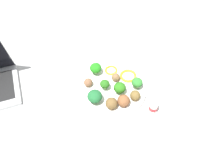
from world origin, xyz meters
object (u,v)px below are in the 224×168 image
Objects in this scene: pepper_ring_front_left at (111,70)px; knife at (68,59)px; broccoli_floret_front_right at (96,68)px; pepper_ring_mid_right at (128,76)px; meatball_mid_right at (135,95)px; broccoli_floret_front_left at (137,83)px; meatball_mid_left at (124,101)px; yogurt_bottle at (154,107)px; meatball_front_right at (116,77)px; broccoli_floret_mid_right at (105,84)px; plate at (112,88)px; meatball_front_left at (88,83)px; fork at (61,63)px; broccoli_floret_far_rim at (94,96)px; napkin at (65,63)px; meatball_center at (112,103)px; broccoli_floret_mid_left at (119,88)px.

pepper_ring_front_left is 0.21m from knife.
broccoli_floret_front_right reaches higher than pepper_ring_mid_right.
meatball_mid_right is at bearing -178.13° from broccoli_floret_front_right.
meatball_mid_left is (-0.01, 0.10, -0.01)m from broccoli_floret_front_left.
meatball_front_right is at bearing -3.38° from yogurt_bottle.
broccoli_floret_mid_right is 1.32× the size of meatball_front_right.
pepper_ring_mid_right reaches higher than knife.
broccoli_floret_mid_right is at bearing -4.67° from meatball_mid_left.
yogurt_bottle reaches higher than pepper_ring_mid_right.
broccoli_floret_front_left is at bearing -135.23° from broccoli_floret_mid_right.
meatball_mid_left is at bearing 175.33° from broccoli_floret_mid_right.
plate is 4.28× the size of yogurt_bottle.
meatball_front_left is 0.29× the size of fork.
fork is at bearing -11.12° from broccoli_floret_far_rim.
napkin is at bearing 107.90° from knife.
broccoli_floret_mid_left is at bearing -72.68° from meatball_center.
plate is 6.90× the size of meatball_mid_right.
broccoli_floret_far_rim is at bearing 20.42° from meatball_center.
meatball_mid_left is at bearing 72.50° from meatball_mid_right.
broccoli_floret_front_left is at bearing -117.24° from broccoli_floret_mid_left.
broccoli_floret_front_left is 0.12m from yogurt_bottle.
broccoli_floret_far_rim is 0.40× the size of knife.
meatball_front_left is 0.14m from meatball_center.
broccoli_floret_mid_left is 0.12m from pepper_ring_front_left.
knife is (0.35, -0.02, -0.03)m from meatball_mid_left.
meatball_center is at bearing 107.20° from pepper_ring_mid_right.
fork and knife have the same top height.
broccoli_floret_far_rim is at bearing 46.56° from meatball_mid_right.
meatball_front_right is at bearing -164.95° from napkin.
meatball_front_right is at bearing 62.19° from pepper_ring_mid_right.
broccoli_floret_far_rim is 0.10m from broccoli_floret_mid_left.
broccoli_floret_front_left is 0.14m from meatball_center.
pepper_ring_front_left is 0.22m from napkin.
napkin is 1.17× the size of knife.
broccoli_floret_far_rim reaches higher than yogurt_bottle.
broccoli_floret_front_right is 1.51× the size of meatball_front_left.
napkin is at bearing 7.05° from meatball_mid_right.
meatball_front_left is 0.27m from yogurt_bottle.
meatball_front_right is 0.53× the size of yogurt_bottle.
broccoli_floret_mid_left reaches higher than napkin.
meatball_mid_right reaches higher than pepper_ring_front_left.
meatball_front_right is 0.11m from meatball_front_left.
meatball_mid_left is 0.14m from pepper_ring_mid_right.
napkin is (0.25, -0.07, -0.05)m from broccoli_floret_far_rim.
knife is (-0.00, -0.04, -0.00)m from fork.
plate is at bearing -3.18° from broccoli_floret_mid_left.
meatball_mid_right reaches higher than knife.
pepper_ring_front_left reaches higher than knife.
meatball_center is at bearing 173.77° from meatball_front_left.
knife is (0.37, 0.03, -0.03)m from meatball_mid_right.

